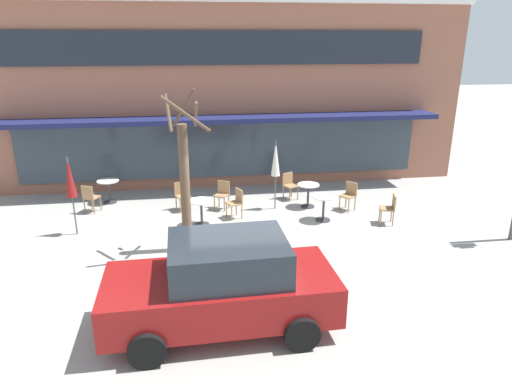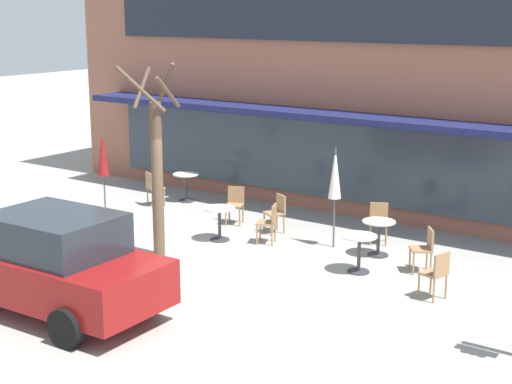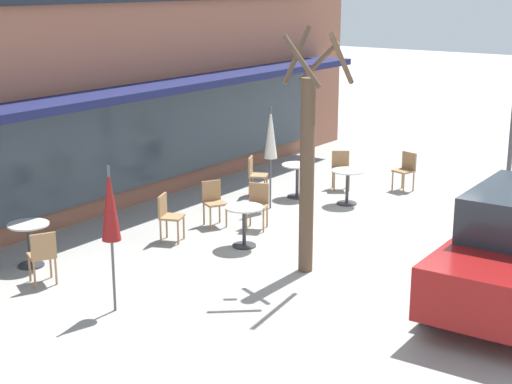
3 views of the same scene
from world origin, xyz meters
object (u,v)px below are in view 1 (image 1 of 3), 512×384
cafe_chair_0 (349,194)px  cafe_chair_2 (182,194)px  patio_umbrella_green_folded (70,178)px  cafe_chair_1 (390,207)px  cafe_table_streetside (109,188)px  cafe_table_by_tree (201,208)px  patio_umbrella_cream_folded (276,159)px  cafe_chair_3 (90,196)px  street_tree (185,180)px  cafe_table_mid_patio (324,204)px  cafe_chair_5 (222,193)px  cafe_chair_4 (236,201)px  parked_sedan (223,285)px  cafe_table_near_wall (308,192)px  cafe_chair_6 (289,184)px

cafe_chair_0 → cafe_chair_2: size_ratio=1.00×
patio_umbrella_green_folded → cafe_chair_1: 8.93m
cafe_table_streetside → patio_umbrella_green_folded: (-0.49, -2.52, 1.11)m
cafe_table_by_tree → patio_umbrella_cream_folded: (2.34, 1.03, 1.11)m
cafe_chair_0 → cafe_chair_2: same height
cafe_chair_3 → patio_umbrella_green_folded: bearing=-92.6°
cafe_chair_1 → street_tree: 6.01m
cafe_table_mid_patio → cafe_chair_5: size_ratio=0.85×
cafe_table_by_tree → street_tree: bearing=-103.9°
patio_umbrella_green_folded → cafe_chair_5: patio_umbrella_green_folded is taller
patio_umbrella_cream_folded → cafe_chair_5: 1.99m
cafe_chair_4 → parked_sedan: 5.50m
cafe_table_streetside → cafe_table_mid_patio: same height
cafe_table_near_wall → cafe_chair_3: size_ratio=0.85×
cafe_table_mid_patio → cafe_chair_0: size_ratio=0.85×
cafe_chair_4 → cafe_chair_6: size_ratio=1.00×
patio_umbrella_green_folded → cafe_table_near_wall: bearing=9.9°
street_tree → cafe_chair_1: bearing=8.9°
cafe_table_near_wall → cafe_table_streetside: (-6.36, 1.32, 0.00)m
cafe_chair_6 → parked_sedan: bearing=-111.6°
cafe_chair_1 → parked_sedan: bearing=-140.0°
cafe_table_by_tree → patio_umbrella_green_folded: bearing=-177.4°
parked_sedan → cafe_chair_4: bearing=81.7°
cafe_table_by_tree → cafe_chair_2: size_ratio=0.85×
cafe_table_mid_patio → cafe_chair_6: bearing=106.1°
cafe_chair_0 → patio_umbrella_cream_folded: bearing=169.6°
patio_umbrella_green_folded → cafe_chair_2: 3.43m
cafe_table_near_wall → cafe_table_by_tree: (-3.41, -1.03, 0.00)m
cafe_table_mid_patio → cafe_chair_3: size_ratio=0.85×
patio_umbrella_cream_folded → cafe_chair_2: patio_umbrella_cream_folded is taller
cafe_chair_5 → parked_sedan: bearing=-94.0°
cafe_table_near_wall → cafe_chair_4: 2.44m
cafe_chair_1 → cafe_chair_5: bearing=157.5°
cafe_table_near_wall → cafe_chair_5: bearing=175.0°
cafe_chair_2 → parked_sedan: (0.82, -6.34, 0.35)m
cafe_table_streetside → cafe_chair_4: (4.00, -1.91, 0.01)m
cafe_table_by_tree → cafe_chair_3: (-3.37, 1.51, 0.01)m
patio_umbrella_green_folded → cafe_chair_6: (6.43, 2.05, -1.10)m
cafe_chair_5 → parked_sedan: parked_sedan is taller
cafe_table_mid_patio → parked_sedan: 5.88m
parked_sedan → patio_umbrella_green_folded: bearing=127.4°
cafe_chair_4 → street_tree: bearing=-125.4°
cafe_table_mid_patio → cafe_chair_1: (1.82, -0.53, 0.01)m
cafe_chair_1 → cafe_chair_2: (-5.96, 2.02, 0.00)m
cafe_table_mid_patio → patio_umbrella_green_folded: 7.11m
cafe_chair_1 → cafe_chair_0: bearing=121.0°
patio_umbrella_cream_folded → cafe_chair_3: bearing=175.2°
cafe_table_by_tree → cafe_chair_0: cafe_chair_0 is taller
cafe_chair_5 → cafe_chair_3: bearing=176.7°
cafe_table_mid_patio → cafe_chair_3: bearing=166.6°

